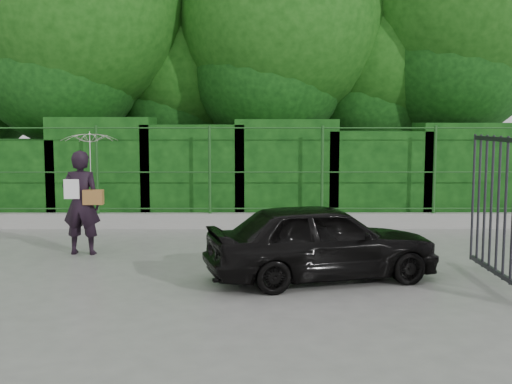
{
  "coord_description": "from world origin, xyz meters",
  "views": [
    {
      "loc": [
        1.3,
        -8.55,
        2.2
      ],
      "look_at": [
        1.34,
        1.3,
        1.1
      ],
      "focal_mm": 45.0,
      "sensor_mm": 36.0,
      "label": 1
    }
  ],
  "objects": [
    {
      "name": "trees",
      "position": [
        1.14,
        7.74,
        4.62
      ],
      "size": [
        17.1,
        6.15,
        8.08
      ],
      "color": "black",
      "rests_on": "ground"
    },
    {
      "name": "hedge",
      "position": [
        0.05,
        5.5,
        1.05
      ],
      "size": [
        14.2,
        1.2,
        2.27
      ],
      "color": "black",
      "rests_on": "ground"
    },
    {
      "name": "kerb",
      "position": [
        0.0,
        4.5,
        0.15
      ],
      "size": [
        14.0,
        0.25,
        0.3
      ],
      "primitive_type": "cube",
      "color": "#9E9E99",
      "rests_on": "ground"
    },
    {
      "name": "fence",
      "position": [
        0.22,
        4.5,
        1.2
      ],
      "size": [
        14.13,
        0.06,
        1.8
      ],
      "color": "#1E4E1D",
      "rests_on": "kerb"
    },
    {
      "name": "ground",
      "position": [
        0.0,
        0.0,
        0.0
      ],
      "size": [
        80.0,
        80.0,
        0.0
      ],
      "primitive_type": "plane",
      "color": "gray"
    },
    {
      "name": "car",
      "position": [
        2.24,
        0.17,
        0.55
      ],
      "size": [
        3.42,
        2.07,
        1.09
      ],
      "primitive_type": "imported",
      "rotation": [
        0.0,
        0.0,
        1.83
      ],
      "color": "black",
      "rests_on": "ground"
    },
    {
      "name": "woman",
      "position": [
        -1.44,
        1.93,
        1.32
      ],
      "size": [
        0.93,
        0.92,
        2.03
      ],
      "color": "black",
      "rests_on": "ground"
    }
  ]
}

